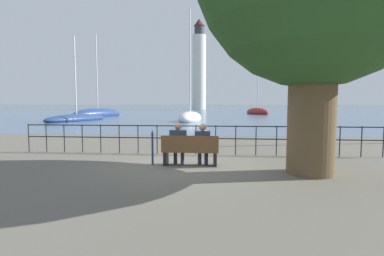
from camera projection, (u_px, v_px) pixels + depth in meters
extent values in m
plane|color=#605B51|center=(190.00, 165.00, 8.82)|extent=(1000.00, 1000.00, 0.00)
cube|color=#47607A|center=(220.00, 107.00, 165.64)|extent=(600.00, 300.00, 0.01)
cylinder|color=brown|center=(312.00, 114.00, 7.62)|extent=(1.18, 1.18, 3.12)
cube|color=brown|center=(190.00, 151.00, 8.79)|extent=(1.66, 0.45, 0.05)
cube|color=brown|center=(190.00, 144.00, 8.57)|extent=(1.66, 0.04, 0.45)
cube|color=black|center=(166.00, 158.00, 8.88)|extent=(0.10, 0.41, 0.40)
cube|color=black|center=(215.00, 159.00, 8.74)|extent=(0.10, 0.41, 0.40)
cylinder|color=#2D3347|center=(175.00, 157.00, 9.00)|extent=(0.11, 0.11, 0.45)
cylinder|color=#2D3347|center=(182.00, 157.00, 8.98)|extent=(0.11, 0.11, 0.45)
cube|color=#2D3347|center=(179.00, 148.00, 8.89)|extent=(0.41, 0.26, 0.14)
cube|color=#2D3347|center=(178.00, 140.00, 8.78)|extent=(0.48, 0.24, 0.59)
sphere|color=#A87A5B|center=(178.00, 126.00, 8.75)|extent=(0.20, 0.20, 0.20)
cylinder|color=#2D3347|center=(200.00, 157.00, 8.93)|extent=(0.11, 0.11, 0.45)
cylinder|color=#2D3347|center=(206.00, 157.00, 8.91)|extent=(0.11, 0.11, 0.45)
cube|color=#2D3347|center=(203.00, 148.00, 8.82)|extent=(0.37, 0.26, 0.14)
cube|color=#2D3347|center=(203.00, 141.00, 8.71)|extent=(0.44, 0.24, 0.57)
sphere|color=#A87A5B|center=(203.00, 127.00, 8.68)|extent=(0.21, 0.21, 0.21)
cylinder|color=black|center=(29.00, 138.00, 11.32)|extent=(0.04, 0.04, 1.05)
cylinder|color=black|center=(46.00, 138.00, 11.25)|extent=(0.04, 0.04, 1.05)
cylinder|color=black|center=(64.00, 138.00, 11.19)|extent=(0.04, 0.04, 1.05)
cylinder|color=black|center=(82.00, 138.00, 11.12)|extent=(0.04, 0.04, 1.05)
cylinder|color=black|center=(101.00, 139.00, 11.05)|extent=(0.04, 0.04, 1.05)
cylinder|color=black|center=(119.00, 139.00, 10.98)|extent=(0.04, 0.04, 1.05)
cylinder|color=black|center=(138.00, 139.00, 10.91)|extent=(0.04, 0.04, 1.05)
cylinder|color=black|center=(157.00, 139.00, 10.84)|extent=(0.04, 0.04, 1.05)
cylinder|color=black|center=(176.00, 140.00, 10.78)|extent=(0.04, 0.04, 1.05)
cylinder|color=black|center=(196.00, 140.00, 10.71)|extent=(0.04, 0.04, 1.05)
cylinder|color=black|center=(216.00, 140.00, 10.64)|extent=(0.04, 0.04, 1.05)
cylinder|color=black|center=(236.00, 140.00, 10.57)|extent=(0.04, 0.04, 1.05)
cylinder|color=black|center=(256.00, 140.00, 10.50)|extent=(0.04, 0.04, 1.05)
cylinder|color=black|center=(277.00, 141.00, 10.43)|extent=(0.04, 0.04, 1.05)
cylinder|color=black|center=(297.00, 141.00, 10.37)|extent=(0.04, 0.04, 1.05)
cylinder|color=black|center=(318.00, 141.00, 10.30)|extent=(0.04, 0.04, 1.05)
cylinder|color=black|center=(340.00, 141.00, 10.23)|extent=(0.04, 0.04, 1.05)
cylinder|color=black|center=(361.00, 142.00, 10.16)|extent=(0.04, 0.04, 1.05)
cylinder|color=black|center=(383.00, 142.00, 10.09)|extent=(0.04, 0.04, 1.05)
cylinder|color=black|center=(196.00, 126.00, 10.67)|extent=(12.72, 0.04, 0.04)
cylinder|color=black|center=(196.00, 138.00, 10.70)|extent=(12.72, 0.04, 0.04)
cylinder|color=navy|center=(152.00, 150.00, 8.87)|extent=(0.06, 0.06, 0.91)
cone|color=navy|center=(152.00, 132.00, 8.83)|extent=(0.09, 0.09, 0.12)
ellipsoid|color=maroon|center=(257.00, 112.00, 52.26)|extent=(4.43, 6.64, 1.63)
cylinder|color=silver|center=(258.00, 89.00, 51.94)|extent=(0.14, 0.14, 6.98)
ellipsoid|color=white|center=(190.00, 118.00, 30.98)|extent=(2.83, 5.51, 1.48)
cylinder|color=silver|center=(190.00, 63.00, 30.52)|extent=(0.14, 0.14, 10.55)
ellipsoid|color=maroon|center=(308.00, 117.00, 34.41)|extent=(4.66, 8.65, 1.30)
cylinder|color=silver|center=(309.00, 77.00, 34.04)|extent=(0.14, 0.14, 8.34)
ellipsoid|color=navy|center=(98.00, 114.00, 42.05)|extent=(5.31, 9.07, 1.68)
cylinder|color=silver|center=(97.00, 73.00, 41.58)|extent=(0.14, 0.14, 10.58)
ellipsoid|color=navy|center=(77.00, 119.00, 31.83)|extent=(4.71, 8.44, 1.05)
cylinder|color=silver|center=(75.00, 76.00, 31.47)|extent=(0.14, 0.14, 8.33)
cylinder|color=silver|center=(199.00, 73.00, 99.19)|extent=(4.48, 4.48, 24.29)
cylinder|color=#2D2D33|center=(199.00, 31.00, 98.09)|extent=(3.13, 3.13, 2.96)
cone|color=#4C1E19|center=(199.00, 22.00, 97.88)|extent=(3.58, 3.58, 2.37)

